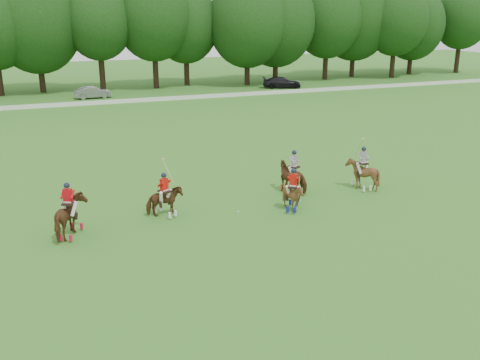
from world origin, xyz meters
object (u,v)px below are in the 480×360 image
object	(u,v)px
car_mid	(93,92)
car_right	(282,82)
polo_red_b	(165,201)
polo_ball	(238,212)
polo_red_c	(293,196)
polo_stripe_b	(362,174)
polo_stripe_a	(293,177)
polo_red_a	(70,217)

from	to	relation	value
car_mid	car_right	xyz separation A→B (m)	(23.44, 0.00, 0.04)
polo_red_b	polo_ball	size ratio (longest dim) A/B	30.27
polo_red_c	polo_stripe_b	size ratio (longest dim) A/B	0.73
polo_stripe_a	polo_stripe_b	bearing A→B (deg)	-12.81
car_mid	polo_red_a	xyz separation A→B (m)	(-5.24, -39.19, 0.26)
polo_red_b	polo_red_c	xyz separation A→B (m)	(6.10, -1.52, -0.00)
car_mid	polo_stripe_b	xyz separation A→B (m)	(10.39, -38.14, 0.22)
polo_red_b	polo_stripe_a	world-z (taller)	polo_red_b
car_right	polo_stripe_a	distance (m)	40.91
polo_red_a	polo_stripe_a	xyz separation A→B (m)	(11.82, 1.92, -0.06)
polo_stripe_b	car_mid	bearing A→B (deg)	105.23
polo_stripe_b	polo_red_c	bearing A→B (deg)	-162.12
polo_red_b	polo_stripe_b	xyz separation A→B (m)	(11.18, 0.12, 0.11)
polo_stripe_a	polo_ball	xyz separation A→B (m)	(-3.93, -1.85, -0.82)
polo_red_c	polo_stripe_b	distance (m)	5.34
polo_red_b	polo_stripe_a	distance (m)	7.44
polo_red_a	polo_stripe_b	size ratio (longest dim) A/B	0.84
car_right	polo_stripe_a	size ratio (longest dim) A/B	2.05
polo_red_a	polo_red_b	xyz separation A→B (m)	(4.44, 0.93, -0.15)
car_right	car_mid	bearing A→B (deg)	107.99
polo_red_a	polo_red_c	world-z (taller)	polo_red_a
polo_red_a	polo_stripe_a	distance (m)	11.98
polo_red_b	car_mid	bearing A→B (deg)	88.81
car_mid	polo_red_b	xyz separation A→B (m)	(-0.80, -38.26, 0.11)
polo_stripe_b	polo_red_b	bearing A→B (deg)	-179.38
car_mid	polo_ball	size ratio (longest dim) A/B	44.51
car_mid	polo_red_b	distance (m)	38.27
polo_red_c	polo_stripe_a	xyz separation A→B (m)	(1.28, 2.50, 0.10)
car_right	polo_red_a	distance (m)	48.57
polo_ball	polo_stripe_a	bearing A→B (deg)	25.26
car_right	polo_red_c	distance (m)	43.72
car_right	polo_red_b	world-z (taller)	polo_red_b
polo_red_b	polo_ball	world-z (taller)	polo_red_b
polo_red_a	polo_stripe_b	world-z (taller)	polo_stripe_b
polo_red_b	polo_stripe_a	size ratio (longest dim) A/B	1.15
car_mid	polo_red_c	bearing A→B (deg)	-176.59
car_mid	polo_red_a	bearing A→B (deg)	168.20
polo_stripe_a	polo_ball	size ratio (longest dim) A/B	26.27
car_mid	polo_red_c	size ratio (longest dim) A/B	1.85
polo_red_c	polo_red_a	bearing A→B (deg)	176.82
polo_red_a	polo_stripe_b	xyz separation A→B (m)	(15.63, 1.05, -0.04)
car_right	polo_stripe_a	bearing A→B (deg)	173.65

